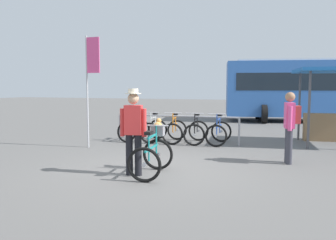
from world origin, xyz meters
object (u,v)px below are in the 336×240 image
Objects in this scene: bus_distant at (328,87)px; banner_flag at (91,70)px; featured_bicycle at (153,150)px; racked_bike_teal at (134,129)px; person_with_featured_bike at (133,128)px; racked_bike_white at (154,130)px; racked_bike_orange at (175,131)px; racked_bike_black at (196,132)px; racked_bike_blue at (219,132)px; pedestrian_with_backpack at (290,123)px.

banner_flag is at bearing -124.06° from bus_distant.
racked_bike_teal is at bearing 120.31° from featured_bicycle.
featured_bicycle is 0.61m from person_with_featured_bike.
racked_bike_orange is at bearing 3.05° from racked_bike_white.
racked_bike_teal is at bearing 72.12° from banner_flag.
racked_bike_orange and racked_bike_black have the same top height.
racked_bike_orange and racked_bike_blue have the same top height.
racked_bike_teal and racked_bike_blue have the same top height.
person_with_featured_bike is (-0.13, -4.25, 0.58)m from racked_bike_black.
racked_bike_orange is at bearing -120.51° from bus_distant.
racked_bike_orange is at bearing 102.60° from featured_bicycle.
racked_bike_blue is 0.36× the size of banner_flag.
person_with_featured_bike is at bearing -64.59° from racked_bike_teal.
person_with_featured_bike is (1.97, -4.14, 0.58)m from racked_bike_teal.
racked_bike_blue is at bearing 79.05° from person_with_featured_bike.
banner_flag is at bearing -107.88° from racked_bike_teal.
pedestrian_with_backpack reaches higher than racked_bike_white.
person_with_featured_bike is at bearing -142.95° from pedestrian_with_backpack.
featured_bicycle is at bearing -77.40° from racked_bike_orange.
racked_bike_teal is 0.96× the size of racked_bike_white.
featured_bicycle reaches higher than racked_bike_teal.
racked_bike_orange is 1.02× the size of racked_bike_black.
featured_bicycle is 0.76× the size of pedestrian_with_backpack.
racked_bike_black is 0.70m from racked_bike_blue.
pedestrian_with_backpack is 5.56m from banner_flag.
racked_bike_orange is 0.98× the size of featured_bicycle.
racked_bike_blue is (2.80, 0.15, 0.00)m from racked_bike_teal.
racked_bike_white is 2.10m from racked_bike_blue.
featured_bicycle is at bearing -38.53° from banner_flag.
featured_bicycle is 3.27m from pedestrian_with_backpack.
pedestrian_with_backpack is (2.07, -2.10, 0.57)m from racked_bike_blue.
racked_bike_white is at bearing -176.95° from racked_bike_black.
bus_distant is (4.57, 12.94, 0.79)m from person_with_featured_bike.
racked_bike_teal is at bearing 158.16° from pedestrian_with_backpack.
featured_bicycle is 13.47m from bus_distant.
banner_flag is (-5.40, 0.28, 1.29)m from pedestrian_with_backpack.
racked_bike_blue is at bearing 3.05° from racked_bike_teal.
banner_flag is (-3.33, -1.82, 1.86)m from racked_bike_blue.
person_with_featured_bike reaches higher than pedestrian_with_backpack.
racked_bike_white is 0.99× the size of racked_bike_black.
bus_distant is (4.25, 12.72, 1.25)m from featured_bicycle.
banner_flag is at bearing -125.97° from racked_bike_white.
banner_flag is at bearing -145.97° from racked_bike_black.
banner_flag is at bearing 141.47° from featured_bicycle.
racked_bike_black is at bearing 3.05° from racked_bike_white.
person_with_featured_bike is (0.57, -4.21, 0.58)m from racked_bike_orange.
racked_bike_teal is 0.95× the size of racked_bike_black.
racked_bike_orange is 1.40m from racked_bike_blue.
banner_flag is (-7.08, -10.47, 0.49)m from bus_distant.
racked_bike_black is 0.73× the size of pedestrian_with_backpack.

